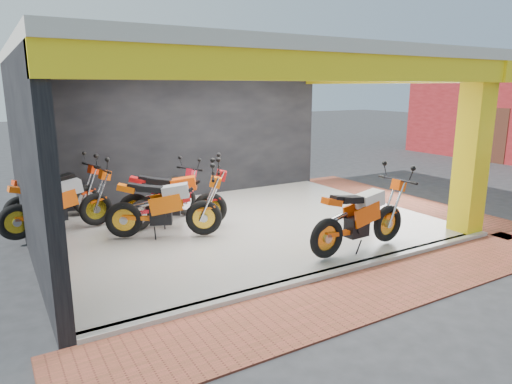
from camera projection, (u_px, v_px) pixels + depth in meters
ground at (297, 256)px, 8.33m from camera, size 80.00×80.00×0.00m
showroom_floor at (244, 226)px, 9.99m from camera, size 8.00×6.00×0.10m
showroom_ceiling at (243, 57)px, 9.19m from camera, size 8.40×6.40×0.20m
back_wall at (187, 135)px, 12.21m from camera, size 8.20×0.20×3.50m
left_wall at (28, 165)px, 7.57m from camera, size 0.20×6.20×3.50m
corner_column at (472, 151)px, 9.17m from camera, size 0.50×0.50×3.50m
header_beam_front at (341, 67)px, 6.75m from camera, size 8.40×0.30×0.40m
header_beam_right at (384, 75)px, 11.25m from camera, size 0.30×6.40×0.40m
floor_kerb at (334, 273)px, 7.46m from camera, size 8.00×0.20×0.10m
paver_front at (368, 293)px, 6.82m from camera, size 9.00×1.40×0.03m
paver_right at (398, 200)px, 12.39m from camera, size 1.40×7.00×0.03m
moto_hero at (389, 206)px, 8.59m from camera, size 2.43×1.01×1.46m
moto_row_a at (203, 201)px, 8.96m from camera, size 2.55×1.82×1.46m
moto_row_b at (185, 188)px, 10.45m from camera, size 2.25×1.62×1.29m
moto_row_c at (210, 193)px, 9.60m from camera, size 2.56×1.88×1.47m
moto_row_d at (85, 186)px, 10.51m from camera, size 2.40×1.42×1.38m
moto_row_e at (95, 193)px, 9.61m from camera, size 2.47×1.20×1.45m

